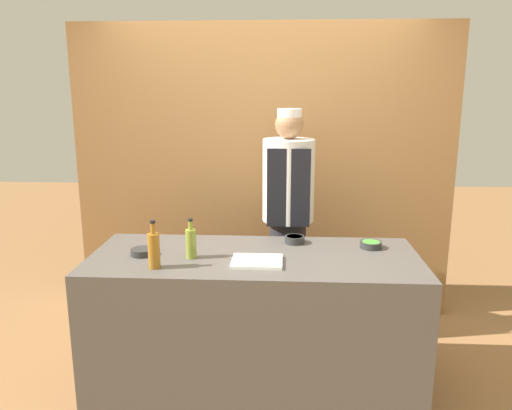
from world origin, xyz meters
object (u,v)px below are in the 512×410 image
Objects in this scene: cutting_board at (257,261)px; chef_center at (288,219)px; sauce_bowl_red at (295,239)px; bottle_oil at (191,243)px; sauce_bowl_orange at (142,251)px; bottle_amber at (154,249)px; sauce_bowl_green at (371,244)px.

chef_center is (0.18, 0.81, 0.05)m from cutting_board.
bottle_oil is (-0.63, -0.33, 0.07)m from sauce_bowl_red.
cutting_board is at bearing -8.43° from sauce_bowl_orange.
bottle_amber reaches higher than sauce_bowl_orange.
bottle_amber is 1.15× the size of bottle_oil.
sauce_bowl_orange is 1.45m from sauce_bowl_green.
bottle_amber is (-0.58, -0.11, 0.10)m from cutting_board.
bottle_oil is 0.14× the size of chef_center.
bottle_amber is at bearing -133.65° from bottle_oil.
bottle_oil is (-0.40, 0.07, 0.09)m from cutting_board.
sauce_bowl_green is (1.43, 0.22, 0.00)m from sauce_bowl_orange.
sauce_bowl_green is 0.79m from cutting_board.
sauce_bowl_red reaches higher than sauce_bowl_green.
bottle_oil is (0.31, -0.03, 0.07)m from sauce_bowl_orange.
sauce_bowl_green is 1.38m from bottle_amber.
chef_center reaches higher than sauce_bowl_red.
bottle_amber is at bearing -58.82° from sauce_bowl_orange.
cutting_board is (0.71, -0.11, -0.01)m from sauce_bowl_orange.
bottle_amber is (-0.81, -0.52, 0.08)m from sauce_bowl_red.
sauce_bowl_red is 0.47m from cutting_board.
cutting_board is 1.05× the size of bottle_amber.
cutting_board is 0.17× the size of chef_center.
bottle_amber reaches higher than cutting_board.
bottle_amber is at bearing -168.96° from cutting_board.
sauce_bowl_red reaches higher than cutting_board.
bottle_amber is 0.16× the size of chef_center.
sauce_bowl_red reaches higher than sauce_bowl_orange.
chef_center is at bearing 38.07° from sauce_bowl_orange.
sauce_bowl_red is at bearing 17.74° from sauce_bowl_orange.
chef_center reaches higher than sauce_bowl_green.
cutting_board is 0.83m from chef_center.
sauce_bowl_orange is 1.09× the size of sauce_bowl_red.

